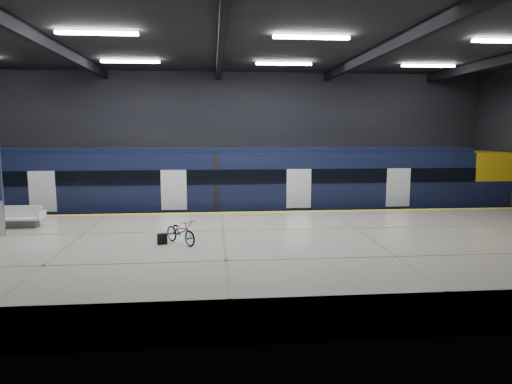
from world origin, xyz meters
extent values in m
plane|color=black|center=(0.00, 0.00, 0.00)|extent=(30.00, 30.00, 0.00)
cube|color=black|center=(0.00, 8.00, 4.00)|extent=(30.00, 0.10, 8.00)
cube|color=black|center=(0.00, -8.00, 4.00)|extent=(30.00, 0.10, 8.00)
cube|color=black|center=(0.00, 0.00, 8.00)|extent=(30.00, 16.00, 0.10)
cube|color=black|center=(-6.00, 0.00, 7.75)|extent=(0.25, 16.00, 0.40)
cube|color=black|center=(0.00, 0.00, 7.75)|extent=(0.25, 16.00, 0.40)
cube|color=black|center=(6.00, 0.00, 7.75)|extent=(0.25, 16.00, 0.40)
cube|color=white|center=(-4.00, -2.00, 7.88)|extent=(2.60, 0.18, 0.10)
cube|color=white|center=(3.00, -2.00, 7.88)|extent=(2.60, 0.18, 0.10)
cube|color=white|center=(10.00, -2.00, 7.88)|extent=(2.60, 0.18, 0.10)
cube|color=white|center=(-4.00, 4.00, 7.88)|extent=(2.60, 0.18, 0.10)
cube|color=white|center=(3.00, 4.00, 7.88)|extent=(2.60, 0.18, 0.10)
cube|color=white|center=(10.00, 4.00, 7.88)|extent=(2.60, 0.18, 0.10)
cube|color=#B5A899|center=(0.00, -2.50, 0.55)|extent=(30.00, 11.00, 1.10)
cube|color=gold|center=(0.00, 2.75, 1.11)|extent=(30.00, 0.40, 0.01)
cube|color=gray|center=(0.00, 4.78, 0.08)|extent=(30.00, 0.08, 0.16)
cube|color=gray|center=(0.00, 6.22, 0.08)|extent=(30.00, 0.08, 0.16)
cube|color=black|center=(0.79, 5.50, 0.55)|extent=(24.00, 2.58, 0.80)
cube|color=#0F1533|center=(0.79, 5.50, 2.33)|extent=(24.00, 2.80, 2.75)
cube|color=#0F1533|center=(0.79, 5.50, 3.82)|extent=(24.00, 2.30, 0.24)
cube|color=black|center=(0.79, 4.09, 2.60)|extent=(24.00, 0.04, 0.70)
cube|color=white|center=(3.79, 4.08, 2.00)|extent=(1.20, 0.05, 1.90)
cube|color=gold|center=(13.79, 5.50, 2.33)|extent=(2.00, 2.80, 2.75)
cube|color=black|center=(14.09, 5.50, 2.50)|extent=(1.60, 2.38, 0.80)
cube|color=#595B60|center=(-7.84, 0.34, 1.24)|extent=(1.48, 0.47, 0.28)
cube|color=white|center=(-7.84, 0.34, 1.45)|extent=(1.85, 0.79, 0.07)
cube|color=white|center=(-7.84, 0.34, 1.71)|extent=(1.85, 0.08, 0.46)
cube|color=white|center=(-6.91, 0.34, 1.56)|extent=(0.06, 0.79, 0.28)
imported|color=#99999E|center=(-1.42, -2.86, 1.50)|extent=(1.38, 1.53, 0.80)
cube|color=black|center=(-2.02, -2.86, 1.28)|extent=(0.34, 0.27, 0.35)
camera|label=1|loc=(-0.33, -17.59, 4.72)|focal=32.00mm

